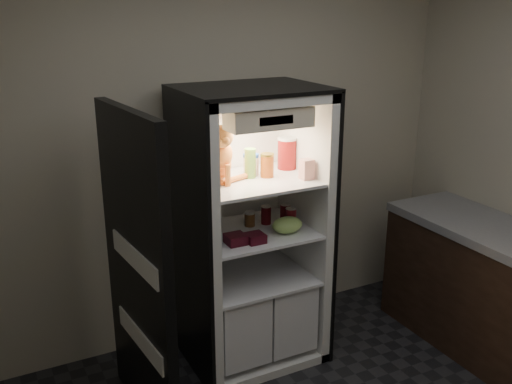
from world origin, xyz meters
TOP-DOWN VIEW (x-y plane):
  - room_shell at (0.00, 0.00)m, footprint 3.60×3.60m
  - refrigerator at (0.00, 1.38)m, footprint 0.90×0.72m
  - fridge_door at (-0.85, 1.06)m, footprint 0.14×0.87m
  - tabby_cat at (-0.22, 1.38)m, footprint 0.35×0.40m
  - parmesan_shaker at (0.00, 1.36)m, footprint 0.07×0.07m
  - mayo_tub at (0.03, 1.41)m, footprint 0.10×0.10m
  - salsa_jar at (0.11, 1.33)m, footprint 0.09×0.09m
  - pepper_jar at (0.32, 1.44)m, footprint 0.13×0.13m
  - cream_carton at (0.31, 1.17)m, footprint 0.08×0.08m
  - soda_can_a at (0.13, 1.39)m, footprint 0.07×0.07m
  - soda_can_b at (0.26, 1.35)m, footprint 0.07×0.07m
  - soda_can_c at (0.25, 1.26)m, footprint 0.07×0.07m
  - condiment_jar at (0.02, 1.40)m, footprint 0.07×0.07m
  - grape_bag at (0.18, 1.19)m, footprint 0.21×0.15m
  - berry_box_left at (-0.20, 1.17)m, footprint 0.12×0.12m
  - berry_box_right at (-0.08, 1.14)m, footprint 0.11×0.11m

SIDE VIEW (x-z plane):
  - refrigerator at x=0.00m, z-range -0.15..1.73m
  - fridge_door at x=-0.85m, z-range -0.01..1.84m
  - berry_box_right at x=-0.08m, z-range 0.94..1.00m
  - berry_box_left at x=-0.20m, z-range 0.94..1.00m
  - condiment_jar at x=0.02m, z-range 0.94..1.04m
  - grape_bag at x=0.18m, z-range 0.94..1.04m
  - soda_can_a at x=0.13m, z-range 0.94..1.07m
  - soda_can_c at x=0.25m, z-range 0.94..1.07m
  - soda_can_b at x=0.26m, z-range 0.94..1.07m
  - cream_carton at x=0.31m, z-range 1.29..1.42m
  - mayo_tub at x=0.03m, z-range 1.29..1.43m
  - salsa_jar at x=0.11m, z-range 1.29..1.45m
  - parmesan_shaker at x=0.00m, z-range 1.29..1.48m
  - pepper_jar at x=0.32m, z-range 1.29..1.51m
  - tabby_cat at x=-0.22m, z-range 1.24..1.65m
  - room_shell at x=0.00m, z-range -0.18..3.42m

